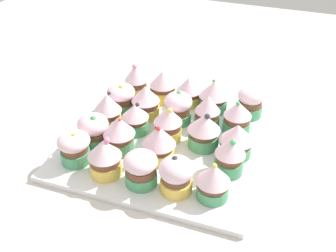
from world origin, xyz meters
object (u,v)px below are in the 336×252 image
at_px(cupcake_4, 136,81).
at_px(cupcake_1, 214,95).
at_px(cupcake_11, 204,129).
at_px(cupcake_15, 230,155).
at_px(cupcake_7, 176,107).
at_px(cupcake_12, 169,124).
at_px(cupcake_18, 94,130).
at_px(cupcake_16, 159,142).
at_px(cupcake_13, 136,117).
at_px(cupcake_0, 250,101).
at_px(cupcake_14, 109,108).
at_px(cupcake_2, 188,90).
at_px(cupcake_10, 237,139).
at_px(cupcake_23, 74,147).
at_px(cupcake_20, 176,175).
at_px(cupcake_22, 105,157).
at_px(cupcake_8, 146,101).
at_px(cupcake_3, 163,85).
at_px(cupcake_19, 213,181).
at_px(cupcake_21, 140,168).
at_px(cupcake_17, 119,134).
at_px(cupcake_6, 207,111).
at_px(cupcake_5, 237,117).
at_px(baking_tray, 168,140).
at_px(cupcake_9, 121,98).

bearing_deg(cupcake_4, cupcake_1, -179.46).
xyz_separation_m(cupcake_11, cupcake_15, (-0.07, 0.06, 0.00)).
relative_size(cupcake_7, cupcake_12, 0.95).
bearing_deg(cupcake_18, cupcake_16, -178.77).
bearing_deg(cupcake_15, cupcake_13, -17.01).
xyz_separation_m(cupcake_0, cupcake_14, (0.27, 0.14, 0.01)).
relative_size(cupcake_12, cupcake_18, 1.06).
distance_m(cupcake_2, cupcake_10, 0.20).
bearing_deg(cupcake_23, cupcake_12, -138.91).
height_order(cupcake_11, cupcake_20, cupcake_11).
distance_m(cupcake_10, cupcake_22, 0.25).
relative_size(cupcake_7, cupcake_8, 1.00).
distance_m(cupcake_2, cupcake_3, 0.06).
bearing_deg(cupcake_18, cupcake_19, 166.62).
bearing_deg(cupcake_21, cupcake_19, -175.96).
xyz_separation_m(cupcake_8, cupcake_22, (-0.00, 0.20, 0.00)).
relative_size(cupcake_14, cupcake_22, 1.01).
relative_size(cupcake_12, cupcake_22, 0.99).
xyz_separation_m(cupcake_17, cupcake_19, (-0.20, 0.06, -0.01)).
height_order(cupcake_2, cupcake_6, cupcake_6).
bearing_deg(cupcake_7, cupcake_14, 24.61).
bearing_deg(cupcake_15, cupcake_17, 2.59).
bearing_deg(cupcake_8, cupcake_5, -177.43).
bearing_deg(baking_tray, cupcake_2, -88.99).
xyz_separation_m(cupcake_1, cupcake_20, (-0.00, 0.27, -0.00)).
relative_size(cupcake_0, cupcake_22, 0.86).
distance_m(cupcake_15, cupcake_21, 0.16).
distance_m(cupcake_6, cupcake_22, 0.25).
distance_m(cupcake_9, cupcake_16, 0.19).
height_order(cupcake_0, cupcake_11, cupcake_11).
distance_m(cupcake_14, cupcake_19, 0.29).
xyz_separation_m(cupcake_9, cupcake_23, (0.01, 0.19, -0.00)).
relative_size(cupcake_8, cupcake_17, 0.93).
relative_size(cupcake_6, cupcake_9, 1.07).
height_order(cupcake_3, cupcake_20, same).
xyz_separation_m(cupcake_8, cupcake_11, (-0.15, 0.06, 0.00)).
height_order(cupcake_6, cupcake_20, cupcake_6).
xyz_separation_m(cupcake_3, cupcake_11, (-0.14, 0.14, 0.00)).
relative_size(cupcake_0, cupcake_15, 0.87).
distance_m(cupcake_13, cupcake_22, 0.14).
distance_m(cupcake_0, cupcake_21, 0.32).
relative_size(cupcake_5, cupcake_23, 1.11).
xyz_separation_m(cupcake_3, cupcake_7, (-0.06, 0.08, -0.00)).
bearing_deg(cupcake_3, cupcake_17, 86.85).
height_order(cupcake_1, cupcake_11, cupcake_11).
distance_m(cupcake_12, cupcake_18, 0.15).
relative_size(cupcake_14, cupcake_23, 1.19).
bearing_deg(cupcake_13, cupcake_18, 51.88).
relative_size(cupcake_9, cupcake_23, 1.03).
bearing_deg(cupcake_23, cupcake_13, -117.49).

